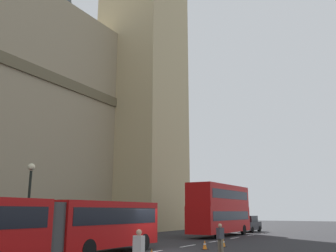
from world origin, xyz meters
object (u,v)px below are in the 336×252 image
at_px(sedan_lead, 249,224).
at_px(street_lamp, 29,199).
at_px(double_decker_bus, 220,208).
at_px(pedestrian_near_cones, 139,251).
at_px(traffic_cone_east, 223,243).
at_px(traffic_cone_middle, 205,245).
at_px(pedestrian_by_kerb, 220,238).
at_px(articulated_bus, 42,224).

relative_size(sedan_lead, street_lamp, 0.83).
height_order(double_decker_bus, pedestrian_near_cones, double_decker_bus).
bearing_deg(traffic_cone_east, pedestrian_near_cones, -172.08).
relative_size(double_decker_bus, sedan_lead, 2.35).
relative_size(traffic_cone_middle, traffic_cone_east, 1.00).
bearing_deg(sedan_lead, pedestrian_by_kerb, -165.14).
bearing_deg(pedestrian_near_cones, sedan_lead, 11.29).
distance_m(double_decker_bus, pedestrian_by_kerb, 16.16).
xyz_separation_m(traffic_cone_middle, traffic_cone_east, (2.17, -0.37, 0.00)).
relative_size(traffic_cone_middle, pedestrian_near_cones, 0.34).
bearing_deg(pedestrian_by_kerb, traffic_cone_middle, 40.90).
bearing_deg(sedan_lead, traffic_cone_east, -166.56).
relative_size(sedan_lead, traffic_cone_east, 7.59).
distance_m(traffic_cone_east, pedestrian_near_cones, 12.56).
height_order(sedan_lead, traffic_cone_east, sedan_lead).
bearing_deg(double_decker_bus, articulated_bus, -179.99).
bearing_deg(traffic_cone_east, street_lamp, 135.18).
xyz_separation_m(articulated_bus, pedestrian_near_cones, (-0.70, -6.15, -0.83)).
height_order(traffic_cone_middle, pedestrian_near_cones, pedestrian_near_cones).
xyz_separation_m(street_lamp, pedestrian_near_cones, (-3.44, -10.66, -2.14)).
height_order(sedan_lead, pedestrian_near_cones, sedan_lead).
distance_m(pedestrian_near_cones, pedestrian_by_kerb, 7.85).
distance_m(articulated_bus, traffic_cone_middle, 10.48).
bearing_deg(traffic_cone_middle, pedestrian_by_kerb, -139.10).
height_order(sedan_lead, street_lamp, street_lamp).
xyz_separation_m(articulated_bus, traffic_cone_east, (11.72, -4.43, -1.46)).
relative_size(double_decker_bus, pedestrian_by_kerb, 6.11).
height_order(street_lamp, pedestrian_near_cones, street_lamp).
xyz_separation_m(sedan_lead, pedestrian_near_cones, (-31.58, -6.31, -0.00)).
height_order(traffic_cone_east, pedestrian_near_cones, pedestrian_near_cones).
bearing_deg(double_decker_bus, pedestrian_near_cones, -164.82).
relative_size(double_decker_bus, traffic_cone_east, 17.79).
distance_m(traffic_cone_middle, pedestrian_near_cones, 10.49).
height_order(articulated_bus, street_lamp, street_lamp).
distance_m(traffic_cone_middle, pedestrian_by_kerb, 3.25).
bearing_deg(pedestrian_near_cones, traffic_cone_middle, 11.55).
relative_size(pedestrian_near_cones, pedestrian_by_kerb, 1.00).
bearing_deg(pedestrian_near_cones, articulated_bus, 83.50).
height_order(double_decker_bus, pedestrian_by_kerb, double_decker_bus).
distance_m(articulated_bus, sedan_lead, 30.90).
height_order(articulated_bus, pedestrian_by_kerb, articulated_bus).
bearing_deg(articulated_bus, traffic_cone_east, -20.68).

